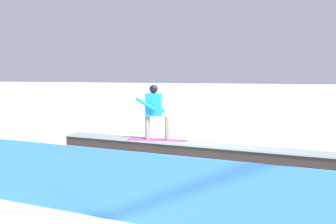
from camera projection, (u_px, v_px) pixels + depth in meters
The scene contains 4 objects.
ground_plane at pixel (199, 165), 9.68m from camera, with size 120.00×120.00×0.00m, color white.
grind_box at pixel (199, 155), 9.66m from camera, with size 7.64×1.91×0.55m.
snowboarder at pixel (155, 110), 10.01m from camera, with size 1.57×0.47×1.42m.
safety_fence at pixel (155, 191), 5.83m from camera, with size 8.09×0.06×1.11m, color #3577EE.
Camera 1 is at (-1.57, 9.39, 2.33)m, focal length 42.00 mm.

